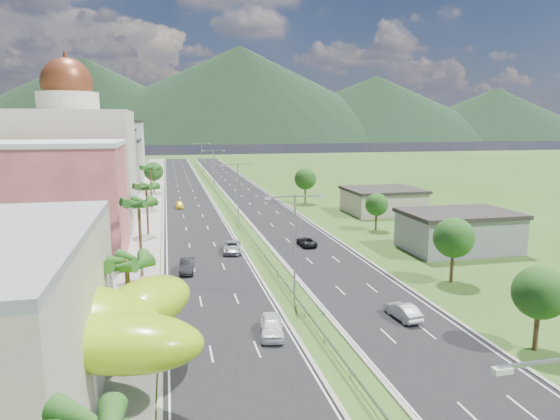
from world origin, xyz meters
TOP-DOWN VIEW (x-y plane):
  - ground at (0.00, 0.00)m, footprint 500.00×500.00m
  - road_left at (-7.50, 90.00)m, footprint 11.00×260.00m
  - road_right at (7.50, 90.00)m, footprint 11.00×260.00m
  - sidewalk_left at (-17.00, 90.00)m, footprint 7.00×260.00m
  - median_guardrail at (0.00, 71.99)m, footprint 0.10×216.06m
  - streetlight_median_b at (0.00, 10.00)m, footprint 6.04×0.25m
  - streetlight_median_c at (0.00, 50.00)m, footprint 6.04×0.25m
  - streetlight_median_d at (0.00, 95.00)m, footprint 6.04×0.25m
  - streetlight_median_e at (0.00, 140.00)m, footprint 6.04×0.25m
  - lime_canopy at (-20.00, -4.00)m, footprint 18.00×15.00m
  - pink_shophouse at (-28.00, 32.00)m, footprint 20.00×15.00m
  - domed_building at (-28.00, 55.00)m, footprint 20.00×20.00m
  - midrise_grey at (-27.00, 80.00)m, footprint 16.00×15.00m
  - midrise_beige at (-27.00, 102.00)m, footprint 16.00×15.00m
  - midrise_white at (-27.00, 125.00)m, footprint 16.00×15.00m
  - shed_near at (28.00, 25.00)m, footprint 15.00×10.00m
  - shed_far at (30.00, 55.00)m, footprint 14.00×12.00m
  - palm_tree_b at (-15.50, 2.00)m, footprint 3.60×3.60m
  - palm_tree_c at (-15.50, 22.00)m, footprint 3.60×3.60m
  - palm_tree_d at (-15.50, 45.00)m, footprint 3.60×3.60m
  - palm_tree_e at (-15.50, 70.00)m, footprint 3.60×3.60m
  - leafy_tree_lfar at (-15.50, 95.00)m, footprint 4.90×4.90m
  - leafy_tree_ra at (16.00, -5.00)m, footprint 4.20×4.20m
  - leafy_tree_rb at (19.00, 12.00)m, footprint 4.55×4.55m
  - leafy_tree_rc at (22.00, 40.00)m, footprint 3.85×3.85m
  - leafy_tree_rd at (18.00, 70.00)m, footprint 4.90×4.90m
  - mountain_ridge at (60.00, 450.00)m, footprint 860.00×140.00m
  - car_white_near_left at (-3.98, 2.33)m, footprint 2.69×5.04m
  - car_dark_left at (-10.24, 22.50)m, footprint 2.08×4.93m
  - car_silver_mid_left at (-3.69, 30.64)m, footprint 3.08×5.76m
  - car_yellow_far_left at (-9.81, 69.94)m, footprint 1.76×4.26m
  - car_silver_right at (8.63, 3.25)m, footprint 2.01×4.60m
  - car_dark_far_right at (7.50, 31.95)m, footprint 2.28×4.68m

SIDE VIEW (x-z plane):
  - ground at x=0.00m, z-range 0.00..0.00m
  - mountain_ridge at x=60.00m, z-range -45.00..45.00m
  - road_left at x=-7.50m, z-range 0.00..0.04m
  - road_right at x=7.50m, z-range 0.00..0.04m
  - sidewalk_left at x=-17.00m, z-range 0.00..0.12m
  - median_guardrail at x=0.00m, z-range 0.24..1.00m
  - car_yellow_far_left at x=-9.81m, z-range 0.04..1.27m
  - car_dark_far_right at x=7.50m, z-range 0.04..1.32m
  - car_silver_right at x=8.63m, z-range 0.04..1.51m
  - car_silver_mid_left at x=-3.69m, z-range 0.04..1.58m
  - car_dark_left at x=-10.24m, z-range 0.04..1.62m
  - car_white_near_left at x=-3.98m, z-range 0.04..1.67m
  - shed_far at x=30.00m, z-range 0.00..4.40m
  - shed_near at x=28.00m, z-range 0.00..5.00m
  - leafy_tree_rc at x=22.00m, z-range 1.21..7.54m
  - leafy_tree_ra at x=16.00m, z-range 1.33..8.23m
  - lime_canopy at x=-20.00m, z-range 1.29..8.69m
  - leafy_tree_rb at x=19.00m, z-range 1.44..8.92m
  - leafy_tree_lfar at x=-15.50m, z-range 1.55..9.60m
  - leafy_tree_rd at x=18.00m, z-range 1.55..9.60m
  - midrise_beige at x=-27.00m, z-range 0.00..13.00m
  - streetlight_median_b at x=0.00m, z-range 1.25..12.25m
  - streetlight_median_c at x=0.00m, z-range 1.25..12.25m
  - streetlight_median_d at x=0.00m, z-range 1.25..12.25m
  - streetlight_median_e at x=0.00m, z-range 1.25..12.25m
  - palm_tree_b at x=-15.50m, z-range 3.01..11.11m
  - pink_shophouse at x=-28.00m, z-range 0.00..15.00m
  - palm_tree_d at x=-15.50m, z-range 3.24..11.84m
  - midrise_grey at x=-27.00m, z-range 0.00..16.00m
  - palm_tree_e at x=-15.50m, z-range 3.61..13.01m
  - palm_tree_c at x=-15.50m, z-range 3.70..13.30m
  - midrise_white at x=-27.00m, z-range 0.00..18.00m
  - domed_building at x=-28.00m, z-range -3.00..25.70m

